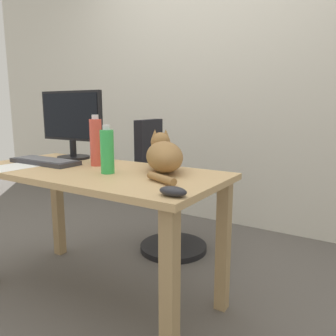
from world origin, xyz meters
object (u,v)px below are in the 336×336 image
monitor (72,122)px  computer_mouse (173,191)px  water_bottle (96,142)px  cat (164,155)px  keyboard (45,161)px  spray_bottle (107,151)px  office_chair (167,194)px

monitor → computer_mouse: monitor is taller
water_bottle → cat: bearing=10.8°
keyboard → cat: bearing=15.1°
cat → water_bottle: bearing=-169.2°
cat → spray_bottle: bearing=-132.8°
monitor → water_bottle: 0.34m
water_bottle → keyboard: bearing=-159.5°
cat → computer_mouse: cat is taller
keyboard → computer_mouse: 1.01m
office_chair → water_bottle: size_ratio=3.40×
computer_mouse → spray_bottle: spray_bottle is taller
computer_mouse → spray_bottle: bearing=158.4°
office_chair → spray_bottle: (0.14, -0.76, 0.41)m
water_bottle → spray_bottle: water_bottle is taller
office_chair → computer_mouse: (0.63, -0.95, 0.32)m
office_chair → computer_mouse: bearing=-56.5°
monitor → water_bottle: size_ratio=1.73×
computer_mouse → water_bottle: 0.77m
water_bottle → spray_bottle: (0.20, -0.13, -0.02)m
office_chair → monitor: 0.83m
computer_mouse → cat: bearing=126.7°
computer_mouse → spray_bottle: (-0.49, 0.19, 0.09)m
keyboard → cat: 0.72m
spray_bottle → office_chair: bearing=100.5°
keyboard → spray_bottle: (0.50, -0.02, 0.10)m
keyboard → computer_mouse: bearing=-12.2°
monitor → computer_mouse: 1.10m
cat → water_bottle: (-0.39, -0.07, 0.05)m
office_chair → water_bottle: water_bottle is taller
keyboard → water_bottle: 0.34m
office_chair → keyboard: bearing=-115.8°
computer_mouse → spray_bottle: 0.53m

